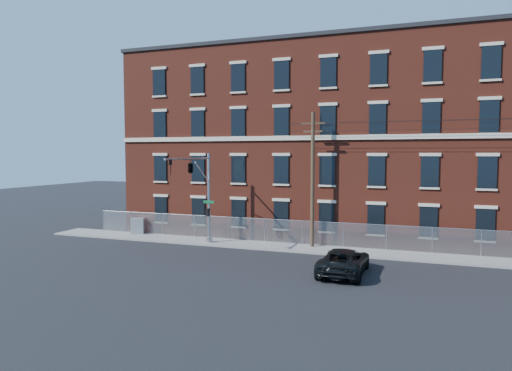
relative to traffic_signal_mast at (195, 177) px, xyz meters
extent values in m
plane|color=black|center=(6.00, -2.18, -5.39)|extent=(140.00, 140.00, 0.00)
cube|color=gray|center=(18.00, 2.82, -5.33)|extent=(65.00, 3.00, 0.12)
cube|color=maroon|center=(18.00, 11.82, 2.61)|extent=(55.00, 14.00, 16.00)
cube|color=black|center=(18.00, 11.82, 10.76)|extent=(55.30, 14.30, 0.30)
cube|color=beige|center=(18.00, 4.74, 2.91)|extent=(55.00, 0.18, 0.35)
cube|color=black|center=(-5.83, 4.76, -3.19)|extent=(1.20, 0.10, 2.20)
cube|color=black|center=(-5.83, 4.76, 0.41)|extent=(1.20, 0.10, 2.20)
cube|color=black|center=(-5.83, 4.76, 4.21)|extent=(1.20, 0.10, 2.20)
cube|color=black|center=(-5.83, 4.76, 7.81)|extent=(1.20, 0.10, 2.20)
cube|color=black|center=(-2.17, 4.76, -3.19)|extent=(1.20, 0.10, 2.20)
cube|color=black|center=(-2.17, 4.76, 0.41)|extent=(1.20, 0.10, 2.20)
cube|color=black|center=(-2.17, 4.76, 4.21)|extent=(1.20, 0.10, 2.20)
cube|color=black|center=(-2.17, 4.76, 7.81)|extent=(1.20, 0.10, 2.20)
cube|color=black|center=(1.50, 4.76, -3.19)|extent=(1.20, 0.10, 2.20)
cube|color=black|center=(1.50, 4.76, 0.41)|extent=(1.20, 0.10, 2.20)
cube|color=black|center=(1.50, 4.76, 4.21)|extent=(1.20, 0.10, 2.20)
cube|color=black|center=(1.50, 4.76, 7.81)|extent=(1.20, 0.10, 2.20)
cube|color=black|center=(5.17, 4.76, -3.19)|extent=(1.20, 0.10, 2.20)
cube|color=black|center=(5.17, 4.76, 0.41)|extent=(1.20, 0.10, 2.20)
cube|color=black|center=(5.17, 4.76, 4.21)|extent=(1.20, 0.10, 2.20)
cube|color=black|center=(5.17, 4.76, 7.81)|extent=(1.20, 0.10, 2.20)
cube|color=black|center=(8.83, 4.76, -3.19)|extent=(1.20, 0.10, 2.20)
cube|color=black|center=(8.83, 4.76, 0.41)|extent=(1.20, 0.10, 2.20)
cube|color=black|center=(8.83, 4.76, 4.21)|extent=(1.20, 0.10, 2.20)
cube|color=black|center=(8.83, 4.76, 7.81)|extent=(1.20, 0.10, 2.20)
cube|color=black|center=(12.50, 4.76, -3.19)|extent=(1.20, 0.10, 2.20)
cube|color=black|center=(12.50, 4.76, 0.41)|extent=(1.20, 0.10, 2.20)
cube|color=black|center=(12.50, 4.76, 4.21)|extent=(1.20, 0.10, 2.20)
cube|color=black|center=(12.50, 4.76, 7.81)|extent=(1.20, 0.10, 2.20)
cube|color=black|center=(16.17, 4.76, -3.19)|extent=(1.20, 0.10, 2.20)
cube|color=black|center=(16.17, 4.76, 0.41)|extent=(1.20, 0.10, 2.20)
cube|color=black|center=(16.17, 4.76, 4.21)|extent=(1.20, 0.10, 2.20)
cube|color=black|center=(16.17, 4.76, 7.81)|extent=(1.20, 0.10, 2.20)
cube|color=black|center=(19.83, 4.76, -3.19)|extent=(1.20, 0.10, 2.20)
cube|color=black|center=(19.83, 4.76, 0.41)|extent=(1.20, 0.10, 2.20)
cube|color=black|center=(19.83, 4.76, 4.21)|extent=(1.20, 0.10, 2.20)
cube|color=black|center=(19.83, 4.76, 7.81)|extent=(1.20, 0.10, 2.20)
cube|color=#A5A8AD|center=(18.00, 4.12, -4.37)|extent=(59.00, 0.02, 1.80)
cylinder|color=#9EA0A5|center=(18.00, 4.12, -3.47)|extent=(59.00, 0.04, 0.04)
cylinder|color=#9EA0A5|center=(-11.50, 4.12, -4.37)|extent=(0.06, 0.06, 1.85)
cylinder|color=#9EA0A5|center=(-8.39, 4.12, -4.37)|extent=(0.06, 0.06, 1.85)
cylinder|color=#9EA0A5|center=(-5.29, 4.12, -4.37)|extent=(0.06, 0.06, 1.85)
cylinder|color=#9EA0A5|center=(-2.18, 4.12, -4.37)|extent=(0.06, 0.06, 1.85)
cylinder|color=#9EA0A5|center=(0.92, 4.12, -4.37)|extent=(0.06, 0.06, 1.85)
cylinder|color=#9EA0A5|center=(4.03, 4.12, -4.37)|extent=(0.06, 0.06, 1.85)
cylinder|color=#9EA0A5|center=(7.13, 4.12, -4.37)|extent=(0.06, 0.06, 1.85)
cylinder|color=#9EA0A5|center=(10.24, 4.12, -4.37)|extent=(0.06, 0.06, 1.85)
cylinder|color=#9EA0A5|center=(13.34, 4.12, -4.37)|extent=(0.06, 0.06, 1.85)
cylinder|color=#9EA0A5|center=(16.45, 4.12, -4.37)|extent=(0.06, 0.06, 1.85)
cylinder|color=#9EA0A5|center=(19.55, 4.12, -4.37)|extent=(0.06, 0.06, 1.85)
cylinder|color=#9EA0A5|center=(0.00, 2.32, -1.77)|extent=(0.22, 0.22, 7.00)
cylinder|color=#9EA0A5|center=(0.00, 2.32, -5.07)|extent=(0.50, 0.50, 0.40)
cylinder|color=#9EA0A5|center=(0.00, -0.93, 1.33)|extent=(0.14, 6.50, 0.14)
cylinder|color=#9EA0A5|center=(0.00, 1.12, 0.33)|extent=(0.08, 2.18, 1.56)
cube|color=#0C592D|center=(0.05, 2.17, -2.07)|extent=(0.90, 0.03, 0.22)
cube|color=black|center=(0.00, 2.07, -2.87)|extent=(0.25, 0.25, 0.60)
imported|color=black|center=(0.00, -3.48, 0.78)|extent=(0.16, 0.20, 1.00)
imported|color=black|center=(0.00, -0.68, 0.78)|extent=(0.53, 2.48, 1.00)
cylinder|color=#493724|center=(8.00, 3.42, -0.27)|extent=(0.28, 0.28, 10.00)
cube|color=#493724|center=(8.00, 3.42, 3.93)|extent=(1.80, 0.12, 0.12)
cube|color=#493724|center=(8.00, 3.42, 3.33)|extent=(1.40, 0.12, 0.12)
imported|color=black|center=(11.39, -3.16, -4.63)|extent=(2.59, 5.48, 1.51)
cube|color=gray|center=(-7.50, 3.60, -4.58)|extent=(1.22, 0.92, 1.37)
camera|label=1|loc=(15.46, -29.82, 1.69)|focal=31.96mm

